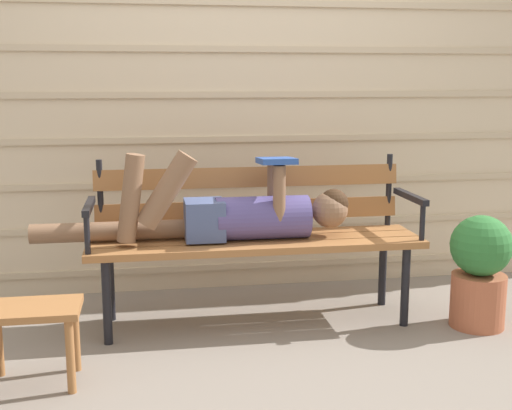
# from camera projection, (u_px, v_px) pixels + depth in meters

# --- Properties ---
(ground_plane) EXTENTS (12.00, 12.00, 0.00)m
(ground_plane) POSITION_uv_depth(u_px,v_px,m) (260.00, 331.00, 3.45)
(ground_plane) COLOR gray
(house_siding) EXTENTS (5.11, 0.08, 2.11)m
(house_siding) POSITION_uv_depth(u_px,v_px,m) (238.00, 117.00, 4.02)
(house_siding) COLOR beige
(house_siding) RESTS_ON ground
(park_bench) EXTENTS (1.73, 0.45, 0.86)m
(park_bench) POSITION_uv_depth(u_px,v_px,m) (254.00, 228.00, 3.53)
(park_bench) COLOR #9E6638
(park_bench) RESTS_ON ground
(reclining_person) EXTENTS (1.63, 0.25, 0.48)m
(reclining_person) POSITION_uv_depth(u_px,v_px,m) (234.00, 213.00, 3.43)
(reclining_person) COLOR #514784
(footstool) EXTENTS (0.41, 0.28, 0.35)m
(footstool) POSITION_uv_depth(u_px,v_px,m) (32.00, 322.00, 2.80)
(footstool) COLOR #9E6638
(footstool) RESTS_ON ground
(potted_plant) EXTENTS (0.32, 0.32, 0.59)m
(potted_plant) POSITION_uv_depth(u_px,v_px,m) (480.00, 268.00, 3.45)
(potted_plant) COLOR #AD5B3D
(potted_plant) RESTS_ON ground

